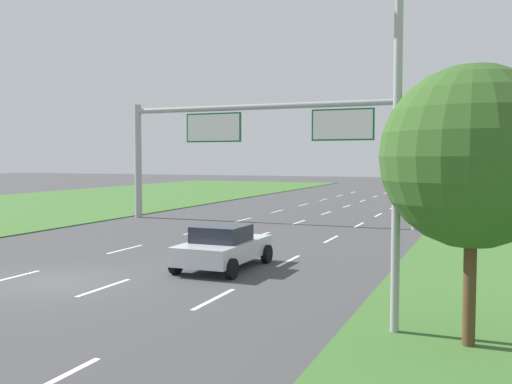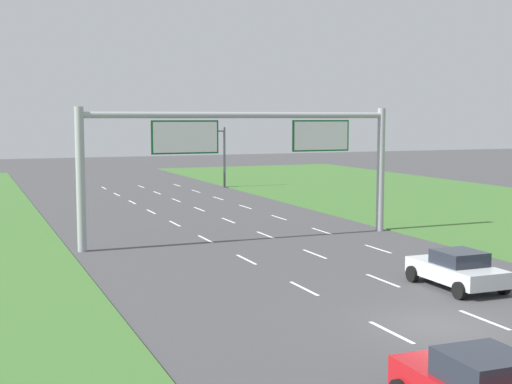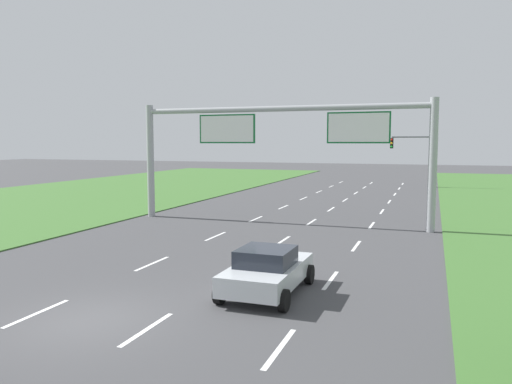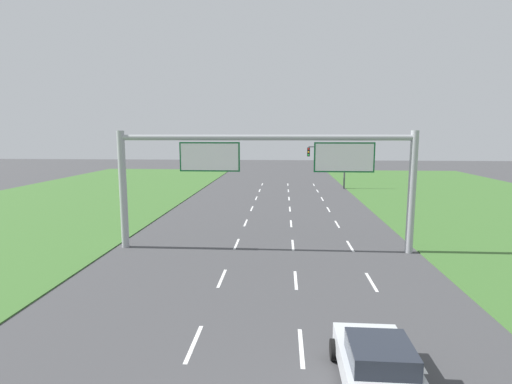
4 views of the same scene
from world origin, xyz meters
name	(u,v)px [view 2 (image 2 of 4)]	position (x,y,z in m)	size (l,w,h in m)	color
ground_plane	(439,326)	(0.00, 0.00, 0.00)	(200.00, 200.00, 0.00)	#424244
lane_dashes_inner_left	(224,248)	(-1.75, 15.00, 0.00)	(0.14, 68.40, 0.01)	white
lane_dashes_inner_right	(288,244)	(1.75, 15.00, 0.00)	(0.14, 68.40, 0.01)	white
lane_dashes_slip	(348,239)	(5.25, 15.00, 0.00)	(0.14, 68.40, 0.01)	white
car_near_red	(457,269)	(3.67, 3.86, 0.73)	(2.20, 4.05, 1.46)	silver
sign_gantry	(246,148)	(0.16, 16.87, 4.90)	(17.24, 0.44, 7.00)	#9EA0A5
traffic_light_mast	(204,146)	(6.79, 44.18, 3.87)	(4.76, 0.49, 5.60)	#47494F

